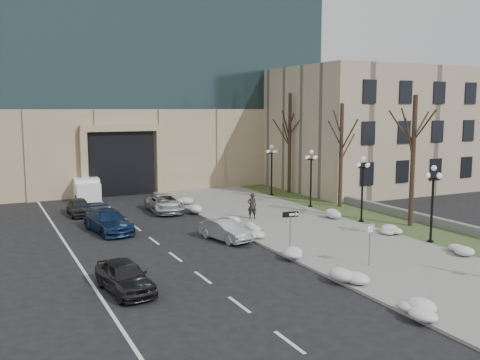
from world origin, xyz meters
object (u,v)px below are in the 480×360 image
object	(u,v)px
car_c	(108,221)
keep_sign	(370,236)
car_b	(225,230)
lamppost_b	(363,180)
car_a	(125,277)
car_d	(165,203)
lamppost_c	(311,171)
lamppost_d	(272,163)
box_truck	(86,188)
car_e	(79,207)
one_way_sign	(293,220)
lamppost_a	(433,193)
pedestrian	(252,206)

from	to	relation	value
car_c	keep_sign	world-z (taller)	keep_sign
car_b	lamppost_b	size ratio (longest dim) A/B	0.82
car_a	car_d	size ratio (longest dim) A/B	0.84
lamppost_c	lamppost_d	distance (m)	6.50
box_truck	lamppost_d	world-z (taller)	lamppost_d
car_e	keep_sign	world-z (taller)	keep_sign
car_a	one_way_sign	bearing A→B (deg)	2.13
car_b	lamppost_d	xyz separation A→B (m)	(10.80, 13.32, 2.43)
one_way_sign	lamppost_a	xyz separation A→B (m)	(9.00, -1.18, 0.98)
box_truck	keep_sign	world-z (taller)	keep_sign
car_c	lamppost_c	world-z (taller)	lamppost_c
car_a	car_b	size ratio (longest dim) A/B	1.08
car_a	one_way_sign	size ratio (longest dim) A/B	1.65
car_a	car_d	distance (m)	18.44
car_b	lamppost_d	distance (m)	17.32
car_e	lamppost_d	size ratio (longest dim) A/B	0.81
lamppost_a	lamppost_c	bearing A→B (deg)	90.00
car_e	lamppost_a	distance (m)	25.39
one_way_sign	lamppost_a	distance (m)	9.13
car_c	lamppost_b	distance (m)	17.69
one_way_sign	lamppost_c	bearing A→B (deg)	62.34
car_e	one_way_sign	size ratio (longest dim) A/B	1.53
car_a	lamppost_a	distance (m)	18.83
car_d	one_way_sign	xyz separation A→B (m)	(2.31, -15.36, 1.40)
keep_sign	lamppost_d	world-z (taller)	lamppost_d
car_e	keep_sign	bearing A→B (deg)	-61.15
car_a	lamppost_d	distance (m)	27.37
lamppost_a	lamppost_c	size ratio (longest dim) A/B	1.00
car_a	lamppost_d	xyz separation A→B (m)	(18.68, 19.87, 2.36)
box_truck	lamppost_d	size ratio (longest dim) A/B	1.31
lamppost_c	pedestrian	bearing A→B (deg)	-161.14
car_b	box_truck	world-z (taller)	box_truck
one_way_sign	lamppost_b	distance (m)	10.50
car_b	car_d	xyz separation A→B (m)	(-0.51, 10.37, 0.06)
lamppost_b	car_a	bearing A→B (deg)	-159.82
car_e	pedestrian	bearing A→B (deg)	-33.55
car_e	one_way_sign	bearing A→B (deg)	-62.82
car_a	car_b	bearing A→B (deg)	32.75
car_c	box_truck	xyz separation A→B (m)	(1.11, 14.32, 0.20)
car_b	keep_sign	bearing A→B (deg)	-77.36
pedestrian	one_way_sign	distance (m)	9.93
one_way_sign	lamppost_c	xyz separation A→B (m)	(9.00, 11.82, 0.98)
one_way_sign	keep_sign	world-z (taller)	one_way_sign
lamppost_a	car_b	bearing A→B (deg)	150.24
car_e	car_c	bearing A→B (deg)	-82.89
car_e	lamppost_a	xyz separation A→B (m)	(17.56, -18.17, 2.41)
car_a	keep_sign	xyz separation A→B (m)	(12.15, -1.87, 0.96)
pedestrian	one_way_sign	bearing A→B (deg)	87.48
lamppost_b	lamppost_c	distance (m)	6.50
car_a	keep_sign	distance (m)	12.33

